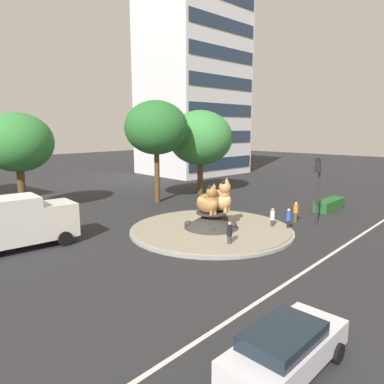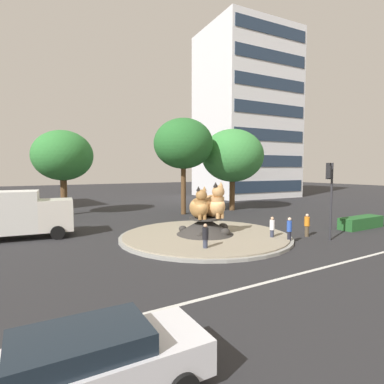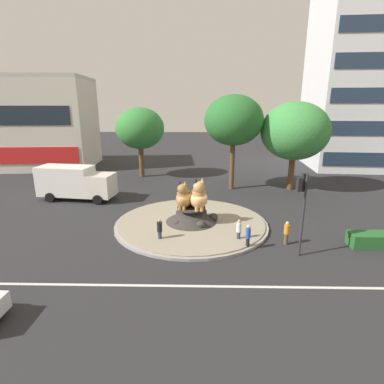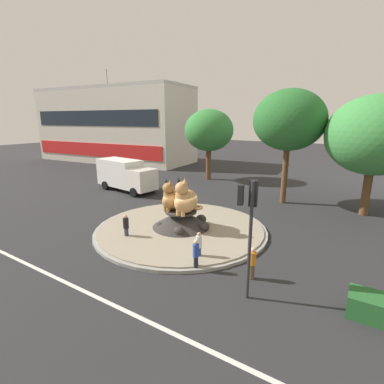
{
  "view_description": "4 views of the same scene",
  "coord_description": "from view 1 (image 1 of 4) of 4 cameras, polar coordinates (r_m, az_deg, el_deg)",
  "views": [
    {
      "loc": [
        -18.74,
        -15.47,
        7.15
      ],
      "look_at": [
        -2.11,
        -0.09,
        3.09
      ],
      "focal_mm": 33.27,
      "sensor_mm": 36.0,
      "label": 1
    },
    {
      "loc": [
        -11.19,
        -17.01,
        4.61
      ],
      "look_at": [
        -1.52,
        -0.83,
        3.21
      ],
      "focal_mm": 28.61,
      "sensor_mm": 36.0,
      "label": 2
    },
    {
      "loc": [
        0.5,
        -21.39,
        8.76
      ],
      "look_at": [
        0.03,
        0.79,
        2.33
      ],
      "focal_mm": 28.35,
      "sensor_mm": 36.0,
      "label": 3
    },
    {
      "loc": [
        10.21,
        -14.94,
        7.31
      ],
      "look_at": [
        0.23,
        1.02,
        2.47
      ],
      "focal_mm": 26.68,
      "sensor_mm": 36.0,
      "label": 4
    }
  ],
  "objects": [
    {
      "name": "traffic_light_mast",
      "position": [
        27.66,
        19.5,
        2.37
      ],
      "size": [
        0.71,
        0.62,
        5.02
      ],
      "rotation": [
        0.0,
        0.0,
        1.75
      ],
      "color": "#2D2D33",
      "rests_on": "ground"
    },
    {
      "name": "second_tree_near_tower",
      "position": [
        33.54,
        -26.15,
        7.09
      ],
      "size": [
        5.84,
        5.84,
        8.47
      ],
      "color": "brown",
      "rests_on": "ground"
    },
    {
      "name": "third_tree_left",
      "position": [
        38.81,
        1.35,
        8.66
      ],
      "size": [
        6.91,
        6.91,
        9.08
      ],
      "color": "brown",
      "rests_on": "ground"
    },
    {
      "name": "ground_plane",
      "position": [
        25.34,
        3.11,
        -6.24
      ],
      "size": [
        160.0,
        160.0,
        0.0
      ],
      "primitive_type": "plane",
      "color": "#28282B"
    },
    {
      "name": "sedan_on_far_lane",
      "position": [
        11.7,
        14.8,
        -23.04
      ],
      "size": [
        4.67,
        2.14,
        1.51
      ],
      "rotation": [
        0.0,
        0.0,
        -0.03
      ],
      "color": "silver",
      "rests_on": "ground"
    },
    {
      "name": "cat_statue_tabby",
      "position": [
        24.33,
        2.58,
        -1.64
      ],
      "size": [
        1.76,
        2.21,
        2.14
      ],
      "rotation": [
        0.0,
        0.0,
        -1.8
      ],
      "color": "#9E703D",
      "rests_on": "roundabout_island"
    },
    {
      "name": "pedestrian_blue_shirt",
      "position": [
        25.89,
        15.2,
        -4.22
      ],
      "size": [
        0.31,
        0.31,
        1.64
      ],
      "rotation": [
        0.0,
        0.0,
        3.0
      ],
      "color": "black",
      "rests_on": "ground"
    },
    {
      "name": "delivery_box_truck",
      "position": [
        23.53,
        -27.15,
        -4.34
      ],
      "size": [
        7.36,
        3.4,
        3.19
      ],
      "rotation": [
        0.0,
        0.0,
        -0.13
      ],
      "color": "silver",
      "rests_on": "ground"
    },
    {
      "name": "cat_statue_calico",
      "position": [
        25.04,
        4.39,
        -1.1
      ],
      "size": [
        1.53,
        2.48,
        2.4
      ],
      "rotation": [
        0.0,
        0.0,
        -1.49
      ],
      "color": "tan",
      "rests_on": "roundabout_island"
    },
    {
      "name": "pedestrian_white_shirt",
      "position": [
        26.0,
        12.76,
        -4.14
      ],
      "size": [
        0.32,
        0.32,
        1.58
      ],
      "rotation": [
        0.0,
        0.0,
        4.54
      ],
      "color": "#33384C",
      "rests_on": "ground"
    },
    {
      "name": "roundabout_island",
      "position": [
        25.24,
        3.12,
        -5.41
      ],
      "size": [
        11.45,
        11.45,
        1.39
      ],
      "color": "gray",
      "rests_on": "ground"
    },
    {
      "name": "broadleaf_tree_behind_island",
      "position": [
        34.39,
        -5.76,
        10.17
      ],
      "size": [
        6.0,
        6.0,
        9.76
      ],
      "color": "brown",
      "rests_on": "ground"
    },
    {
      "name": "pedestrian_orange_shirt",
      "position": [
        28.5,
        16.29,
        -3.07
      ],
      "size": [
        0.35,
        0.35,
        1.58
      ],
      "rotation": [
        0.0,
        0.0,
        1.79
      ],
      "color": "brown",
      "rests_on": "ground"
    },
    {
      "name": "clipped_hedge_strip",
      "position": [
        33.99,
        21.19,
        -1.9
      ],
      "size": [
        4.27,
        1.2,
        0.9
      ],
      "primitive_type": "cube",
      "color": "#235B28",
      "rests_on": "ground"
    },
    {
      "name": "pedestrian_black_shirt",
      "position": [
        21.75,
        6.03,
        -6.72
      ],
      "size": [
        0.35,
        0.35,
        1.62
      ],
      "rotation": [
        0.0,
        0.0,
        2.9
      ],
      "color": "#33384C",
      "rests_on": "ground"
    },
    {
      "name": "office_tower",
      "position": [
        58.2,
        0.12,
        16.69
      ],
      "size": [
        15.09,
        13.67,
        27.51
      ],
      "rotation": [
        0.0,
        0.0,
        -0.07
      ],
      "color": "silver",
      "rests_on": "ground"
    },
    {
      "name": "lane_centreline",
      "position": [
        21.36,
        20.4,
        -10.04
      ],
      "size": [
        112.0,
        0.2,
        0.01
      ],
      "primitive_type": "cube",
      "color": "silver",
      "rests_on": "ground"
    }
  ]
}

